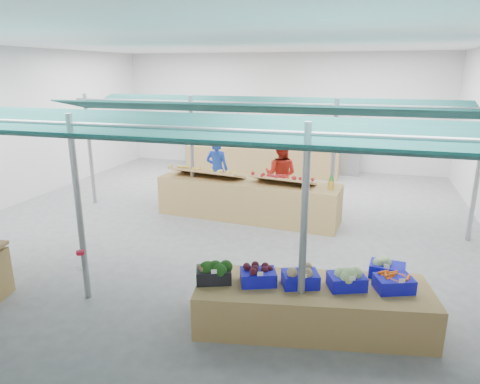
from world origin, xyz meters
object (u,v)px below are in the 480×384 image
Objects in this scene: veg_counter at (312,306)px; vendor_right at (281,174)px; fruit_counter at (248,199)px; crate_stack at (390,302)px; vendor_left at (217,170)px.

vendor_right is at bearing 95.55° from veg_counter.
crate_stack is (3.27, -3.83, -0.17)m from fruit_counter.
vendor_right reaches higher than fruit_counter.
veg_counter is 5.33× the size of crate_stack.
vendor_right is at bearing -175.49° from vendor_left.
crate_stack is at bearing 136.66° from vendor_left.
veg_counter is 1.83× the size of vendor_left.
fruit_counter is at bearing 65.90° from vendor_right.
fruit_counter is (-2.17, 4.30, 0.16)m from veg_counter.
fruit_counter is at bearing 142.00° from vendor_left.
crate_stack is 0.34× the size of vendor_right.
vendor_left is at bearing 111.31° from veg_counter.
veg_counter is 5.65m from vendor_right.
vendor_left is 1.80m from vendor_right.
crate_stack is (1.09, 0.46, -0.01)m from veg_counter.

